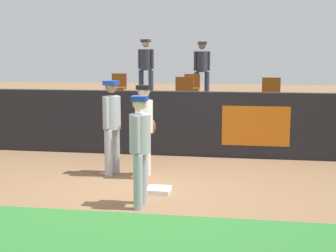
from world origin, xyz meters
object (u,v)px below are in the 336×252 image
(seat_back_center, at_px, (192,87))
(spectator_hooded, at_px, (202,67))
(first_base, at_px, (159,190))
(player_runner_visitor, at_px, (112,121))
(player_fielder_home, at_px, (144,124))
(player_coach_visitor, at_px, (140,143))
(seat_front_center, at_px, (184,91))
(seat_front_right, at_px, (271,92))
(seat_back_left, at_px, (118,86))
(spectator_capped, at_px, (146,65))

(seat_back_center, xyz_separation_m, spectator_hooded, (0.24, 0.58, 0.57))
(first_base, relative_size, player_runner_visitor, 0.22)
(player_fielder_home, distance_m, player_coach_visitor, 1.83)
(first_base, height_order, seat_front_center, seat_front_center)
(spectator_hooded, bearing_deg, seat_front_right, 114.35)
(seat_front_center, height_order, seat_back_left, same)
(spectator_hooded, xyz_separation_m, spectator_capped, (-1.77, 0.13, 0.05))
(first_base, bearing_deg, seat_back_center, 91.54)
(seat_back_center, distance_m, spectator_capped, 1.79)
(player_fielder_home, xyz_separation_m, seat_front_right, (2.51, 3.54, 0.36))
(player_coach_visitor, relative_size, seat_front_right, 2.05)
(player_fielder_home, xyz_separation_m, player_coach_visitor, (0.32, -1.80, -0.02))
(player_fielder_home, height_order, player_coach_visitor, player_fielder_home)
(player_runner_visitor, relative_size, player_coach_visitor, 1.07)
(seat_back_left, bearing_deg, player_runner_visitor, -76.23)
(spectator_capped, bearing_deg, first_base, 114.99)
(player_fielder_home, relative_size, player_coach_visitor, 1.02)
(seat_back_left, xyz_separation_m, spectator_hooded, (2.48, 0.58, 0.57))
(player_coach_visitor, height_order, spectator_hooded, spectator_hooded)
(first_base, distance_m, seat_front_center, 4.75)
(player_fielder_home, height_order, spectator_hooded, spectator_hooded)
(player_fielder_home, height_order, seat_front_center, player_fielder_home)
(player_fielder_home, relative_size, seat_back_center, 2.10)
(first_base, distance_m, seat_front_right, 5.17)
(seat_front_center, bearing_deg, player_coach_visitor, -89.67)
(first_base, bearing_deg, seat_back_left, 110.76)
(seat_front_center, bearing_deg, spectator_capped, 121.42)
(player_fielder_home, bearing_deg, seat_front_right, 151.69)
(seat_back_center, bearing_deg, seat_front_right, -39.02)
(player_runner_visitor, bearing_deg, seat_back_left, -155.66)
(first_base, bearing_deg, spectator_hooded, 89.40)
(first_base, relative_size, seat_back_center, 0.48)
(player_runner_visitor, height_order, seat_front_center, player_runner_visitor)
(player_fielder_home, distance_m, player_runner_visitor, 0.67)
(player_fielder_home, distance_m, seat_back_left, 5.69)
(player_runner_visitor, xyz_separation_m, seat_back_left, (-1.29, 5.26, 0.32))
(spectator_capped, bearing_deg, seat_front_center, 132.88)
(seat_front_right, relative_size, spectator_hooded, 0.47)
(player_fielder_home, xyz_separation_m, spectator_hooded, (0.53, 5.91, 0.93))
(first_base, distance_m, player_runner_visitor, 1.87)
(first_base, bearing_deg, player_coach_visitor, -99.90)
(seat_back_left, relative_size, spectator_capped, 0.45)
(first_base, bearing_deg, spectator_capped, 103.52)
(seat_front_right, relative_size, spectator_capped, 0.45)
(player_coach_visitor, height_order, spectator_capped, spectator_capped)
(player_coach_visitor, bearing_deg, seat_back_center, -179.37)
(player_fielder_home, bearing_deg, player_runner_visitor, -89.71)
(seat_back_left, relative_size, spectator_hooded, 0.47)
(first_base, xyz_separation_m, seat_back_center, (-0.17, 6.35, 1.34))
(seat_back_center, distance_m, spectator_hooded, 0.85)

